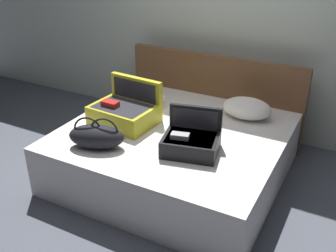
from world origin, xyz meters
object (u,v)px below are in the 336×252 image
(pillow_near_headboard, at_px, (247,108))
(pillow_center_head, at_px, (143,96))
(bed, at_px, (175,152))
(hard_case_medium, at_px, (191,141))
(hard_case_large, at_px, (125,111))
(duffel_bag, at_px, (96,136))

(pillow_near_headboard, distance_m, pillow_center_head, 1.07)
(bed, bearing_deg, pillow_near_headboard, 47.45)
(hard_case_medium, height_order, pillow_center_head, hard_case_medium)
(hard_case_large, relative_size, pillow_near_headboard, 1.27)
(hard_case_large, bearing_deg, bed, 14.76)
(duffel_bag, bearing_deg, hard_case_medium, 23.22)
(pillow_near_headboard, bearing_deg, hard_case_large, -147.26)
(hard_case_large, relative_size, duffel_bag, 1.14)
(bed, distance_m, pillow_near_headboard, 0.82)
(hard_case_large, distance_m, duffel_bag, 0.51)
(hard_case_medium, xyz_separation_m, duffel_bag, (-0.73, -0.31, 0.01))
(bed, xyz_separation_m, hard_case_medium, (0.29, -0.28, 0.34))
(bed, distance_m, duffel_bag, 0.82)
(bed, distance_m, pillow_center_head, 0.74)
(duffel_bag, xyz_separation_m, pillow_near_headboard, (0.94, 1.14, 0.00))
(bed, distance_m, hard_case_large, 0.61)
(hard_case_large, bearing_deg, hard_case_medium, -9.28)
(pillow_near_headboard, relative_size, pillow_center_head, 1.01)
(bed, bearing_deg, hard_case_large, -169.67)
(bed, bearing_deg, hard_case_medium, -43.62)
(duffel_bag, height_order, pillow_near_headboard, duffel_bag)
(pillow_center_head, bearing_deg, hard_case_medium, -36.76)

